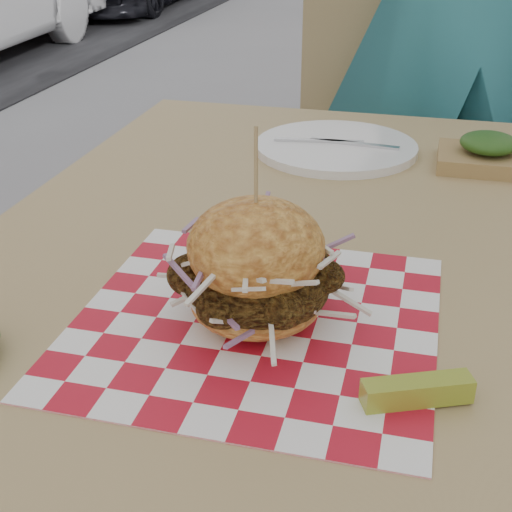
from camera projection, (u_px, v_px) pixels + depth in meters
The scene contains 7 objects.
patio_table at pixel (292, 297), 0.92m from camera, with size 0.80×1.20×0.75m.
patio_chair at pixel (374, 140), 1.88m from camera, with size 0.46×0.47×0.95m.
paper_liner at pixel (256, 321), 0.72m from camera, with size 0.36×0.36×0.00m, color red.
sandwich at pixel (256, 271), 0.70m from camera, with size 0.18×0.18×0.20m.
pickle_spear at pixel (417, 391), 0.60m from camera, with size 0.10×0.02×0.02m, color #A5AE32.
place_setting at pixel (336, 147), 1.19m from camera, with size 0.27×0.27×0.02m.
kraft_tray at pixel (487, 154), 1.12m from camera, with size 0.15×0.12×0.06m.
Camera 1 is at (-0.08, -0.73, 1.14)m, focal length 50.00 mm.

